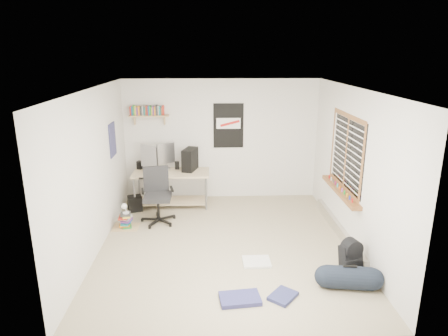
{
  "coord_description": "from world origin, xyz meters",
  "views": [
    {
      "loc": [
        -0.25,
        -5.88,
        3.02
      ],
      "look_at": [
        -0.01,
        0.36,
        1.19
      ],
      "focal_mm": 32.0,
      "sensor_mm": 36.0,
      "label": 1
    }
  ],
  "objects_px": {
    "office_chair": "(158,197)",
    "duffel_bag": "(349,279)",
    "desk": "(172,188)",
    "book_stack": "(126,220)",
    "backpack": "(351,259)"
  },
  "relations": [
    {
      "from": "desk",
      "to": "duffel_bag",
      "type": "bearing_deg",
      "value": -57.98
    },
    {
      "from": "office_chair",
      "to": "book_stack",
      "type": "xyz_separation_m",
      "value": [
        -0.56,
        -0.22,
        -0.34
      ]
    },
    {
      "from": "backpack",
      "to": "book_stack",
      "type": "relative_size",
      "value": 0.93
    },
    {
      "from": "office_chair",
      "to": "desk",
      "type": "bearing_deg",
      "value": 66.32
    },
    {
      "from": "office_chair",
      "to": "duffel_bag",
      "type": "distance_m",
      "value": 3.58
    },
    {
      "from": "desk",
      "to": "book_stack",
      "type": "distance_m",
      "value": 1.29
    },
    {
      "from": "desk",
      "to": "office_chair",
      "type": "xyz_separation_m",
      "value": [
        -0.17,
        -0.83,
        0.12
      ]
    },
    {
      "from": "desk",
      "to": "book_stack",
      "type": "bearing_deg",
      "value": -133.26
    },
    {
      "from": "duffel_bag",
      "to": "book_stack",
      "type": "xyz_separation_m",
      "value": [
        -3.33,
        2.02,
        0.01
      ]
    },
    {
      "from": "office_chair",
      "to": "duffel_bag",
      "type": "bearing_deg",
      "value": -50.71
    },
    {
      "from": "backpack",
      "to": "book_stack",
      "type": "xyz_separation_m",
      "value": [
        -3.49,
        1.6,
        -0.05
      ]
    },
    {
      "from": "office_chair",
      "to": "backpack",
      "type": "relative_size",
      "value": 2.63
    },
    {
      "from": "duffel_bag",
      "to": "book_stack",
      "type": "relative_size",
      "value": 1.45
    },
    {
      "from": "office_chair",
      "to": "duffel_bag",
      "type": "relative_size",
      "value": 1.69
    },
    {
      "from": "office_chair",
      "to": "backpack",
      "type": "distance_m",
      "value": 3.46
    }
  ]
}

